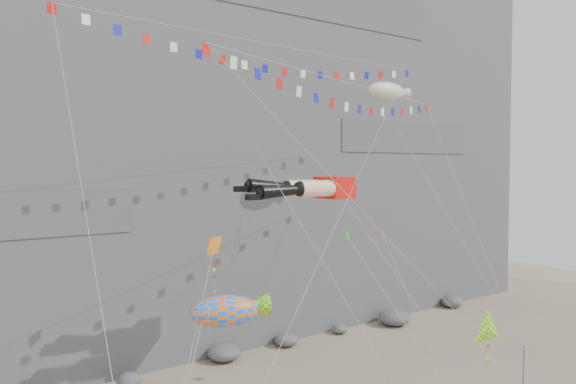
% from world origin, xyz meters
% --- Properties ---
extents(cliff, '(80.00, 28.00, 50.00)m').
position_xyz_m(cliff, '(0.00, 32.00, 25.00)').
color(cliff, slate).
rests_on(cliff, ground).
extents(talus_boulders, '(60.00, 3.00, 1.20)m').
position_xyz_m(talus_boulders, '(0.00, 17.00, 0.60)').
color(talus_boulders, '#5C5C61').
rests_on(talus_boulders, ground).
extents(anchor_pole_right, '(0.12, 0.12, 3.61)m').
position_xyz_m(anchor_pole_right, '(11.82, -0.97, 1.81)').
color(anchor_pole_right, gray).
rests_on(anchor_pole_right, ground).
extents(legs_kite, '(8.13, 16.41, 20.24)m').
position_xyz_m(legs_kite, '(1.00, 7.80, 13.71)').
color(legs_kite, red).
rests_on(legs_kite, ground).
extents(flag_banner_upper, '(29.19, 15.55, 30.80)m').
position_xyz_m(flag_banner_upper, '(0.13, 10.21, 23.16)').
color(flag_banner_upper, red).
rests_on(flag_banner_upper, ground).
extents(flag_banner_lower, '(25.45, 12.41, 23.47)m').
position_xyz_m(flag_banner_lower, '(2.32, 4.92, 20.14)').
color(flag_banner_lower, red).
rests_on(flag_banner_lower, ground).
extents(harlequin_kite, '(7.15, 6.56, 14.25)m').
position_xyz_m(harlequin_kite, '(-9.21, 1.68, 11.46)').
color(harlequin_kite, '#F9351B').
rests_on(harlequin_kite, ground).
extents(fish_windsock, '(7.52, 4.63, 10.87)m').
position_xyz_m(fish_windsock, '(-9.59, 0.09, 8.90)').
color(fish_windsock, '#F95E0C').
rests_on(fish_windsock, ground).
extents(delta_kite, '(5.55, 5.37, 9.02)m').
position_xyz_m(delta_kite, '(5.18, -2.85, 6.20)').
color(delta_kite, yellow).
rests_on(delta_kite, ground).
extents(blimp_windsock, '(4.50, 14.11, 24.88)m').
position_xyz_m(blimp_windsock, '(11.16, 10.63, 21.01)').
color(blimp_windsock, beige).
rests_on(blimp_windsock, ground).
extents(small_kite_a, '(2.66, 14.47, 21.24)m').
position_xyz_m(small_kite_a, '(-3.05, 7.20, 15.82)').
color(small_kite_a, '#F35214').
rests_on(small_kite_a, ground).
extents(small_kite_b, '(5.16, 12.03, 16.10)m').
position_xyz_m(small_kite_b, '(5.60, 5.41, 10.39)').
color(small_kite_b, purple).
rests_on(small_kite_b, ground).
extents(small_kite_c, '(2.47, 10.28, 15.07)m').
position_xyz_m(small_kite_c, '(-1.16, 1.33, 11.16)').
color(small_kite_c, green).
rests_on(small_kite_c, ground).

